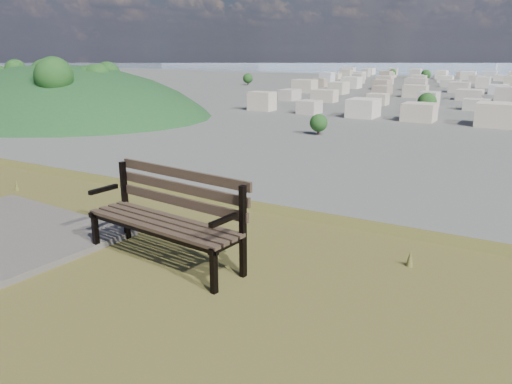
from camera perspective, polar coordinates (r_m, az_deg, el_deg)
The scene contains 3 objects.
park_bench at distance 5.44m, azimuth -9.87°, elevation -2.23°, with size 1.93×0.81×0.98m.
green_wooded_hill at distance 235.30m, azimuth -21.67°, elevation 8.31°, with size 162.90×130.32×81.45m.
city_trees at distance 323.03m, azimuth 24.92°, elevation 10.61°, with size 406.52×387.20×9.98m.
Camera 1 is at (3.42, -1.87, 27.24)m, focal length 35.00 mm.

